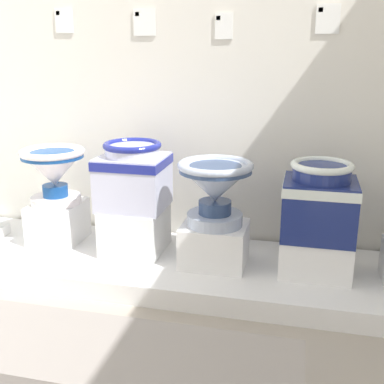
% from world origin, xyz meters
% --- Properties ---
extents(wall_back, '(3.96, 0.06, 2.95)m').
position_xyz_m(wall_back, '(1.88, 2.62, 1.48)').
color(wall_back, silver).
rests_on(wall_back, ground_plane).
extents(display_platform, '(3.09, 0.76, 0.11)m').
position_xyz_m(display_platform, '(1.88, 2.19, 0.06)').
color(display_platform, white).
rests_on(display_platform, ground_plane).
extents(plinth_block_squat_floral, '(0.28, 0.32, 0.25)m').
position_xyz_m(plinth_block_squat_floral, '(1.12, 2.28, 0.24)').
color(plinth_block_squat_floral, white).
rests_on(plinth_block_squat_floral, display_platform).
extents(antique_toilet_squat_floral, '(0.38, 0.38, 0.34)m').
position_xyz_m(antique_toilet_squat_floral, '(1.12, 2.28, 0.58)').
color(antique_toilet_squat_floral, white).
rests_on(antique_toilet_squat_floral, plinth_block_squat_floral).
extents(plinth_block_central_ornate, '(0.34, 0.36, 0.27)m').
position_xyz_m(plinth_block_central_ornate, '(1.64, 2.26, 0.25)').
color(plinth_block_central_ornate, white).
rests_on(plinth_block_central_ornate, display_platform).
extents(antique_toilet_central_ornate, '(0.38, 0.35, 0.38)m').
position_xyz_m(antique_toilet_central_ornate, '(1.64, 2.26, 0.58)').
color(antique_toilet_central_ornate, silver).
rests_on(antique_toilet_central_ornate, plinth_block_central_ornate).
extents(plinth_block_tall_cobalt, '(0.35, 0.31, 0.23)m').
position_xyz_m(plinth_block_tall_cobalt, '(2.13, 2.18, 0.23)').
color(plinth_block_tall_cobalt, white).
rests_on(plinth_block_tall_cobalt, display_platform).
extents(antique_toilet_tall_cobalt, '(0.41, 0.41, 0.35)m').
position_xyz_m(antique_toilet_tall_cobalt, '(2.13, 2.18, 0.57)').
color(antique_toilet_tall_cobalt, '#ADBAD3').
rests_on(antique_toilet_tall_cobalt, plinth_block_tall_cobalt).
extents(plinth_block_pale_glazed, '(0.37, 0.31, 0.21)m').
position_xyz_m(plinth_block_pale_glazed, '(2.67, 2.20, 0.22)').
color(plinth_block_pale_glazed, white).
rests_on(plinth_block_pale_glazed, display_platform).
extents(antique_toilet_pale_glazed, '(0.38, 0.34, 0.40)m').
position_xyz_m(antique_toilet_pale_glazed, '(2.67, 2.20, 0.52)').
color(antique_toilet_pale_glazed, navy).
rests_on(antique_toilet_pale_glazed, plinth_block_pale_glazed).
extents(info_placard_second, '(0.12, 0.01, 0.14)m').
position_xyz_m(info_placard_second, '(1.10, 2.59, 1.43)').
color(info_placard_second, white).
extents(info_placard_third, '(0.13, 0.01, 0.15)m').
position_xyz_m(info_placard_third, '(1.62, 2.59, 1.41)').
color(info_placard_third, white).
extents(info_placard_fourth, '(0.10, 0.01, 0.14)m').
position_xyz_m(info_placard_fourth, '(2.09, 2.59, 1.39)').
color(info_placard_fourth, white).
extents(info_placard_fifth, '(0.13, 0.01, 0.15)m').
position_xyz_m(info_placard_fifth, '(2.65, 2.59, 1.42)').
color(info_placard_fifth, white).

